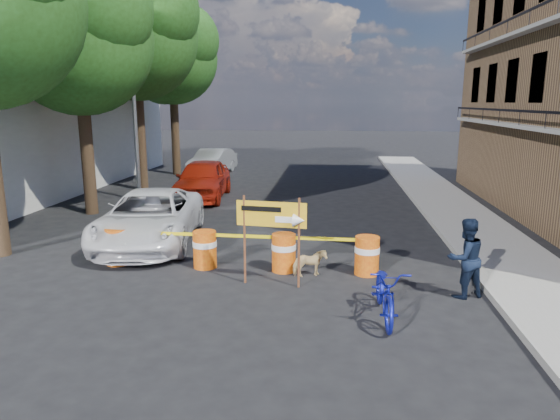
% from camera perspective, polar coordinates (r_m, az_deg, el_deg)
% --- Properties ---
extents(ground, '(120.00, 120.00, 0.00)m').
position_cam_1_polar(ground, '(10.62, -4.05, -9.52)').
color(ground, black).
rests_on(ground, ground).
extents(sidewalk_east, '(2.40, 40.00, 0.15)m').
position_cam_1_polar(sidewalk_east, '(16.77, 21.18, -1.88)').
color(sidewalk_east, gray).
rests_on(sidewalk_east, ground).
extents(tree_mid_a, '(5.25, 5.00, 8.68)m').
position_cam_1_polar(tree_mid_a, '(18.86, -21.92, 17.74)').
color(tree_mid_a, '#332316').
rests_on(tree_mid_a, ground).
extents(tree_mid_b, '(5.67, 5.40, 9.62)m').
position_cam_1_polar(tree_mid_b, '(23.47, -16.12, 18.63)').
color(tree_mid_b, '#332316').
rests_on(tree_mid_b, ground).
extents(tree_far, '(5.04, 4.80, 8.84)m').
position_cam_1_polar(tree_far, '(28.12, -12.13, 16.68)').
color(tree_far, '#332316').
rests_on(tree_far, ground).
extents(streetlamp, '(1.25, 0.18, 8.00)m').
position_cam_1_polar(streetlamp, '(20.69, -16.26, 13.03)').
color(streetlamp, gray).
rests_on(streetlamp, ground).
extents(barrel_far_left, '(0.58, 0.58, 0.90)m').
position_cam_1_polar(barrel_far_left, '(12.94, -18.09, -3.88)').
color(barrel_far_left, red).
rests_on(barrel_far_left, ground).
extents(barrel_mid_left, '(0.58, 0.58, 0.90)m').
position_cam_1_polar(barrel_mid_left, '(12.19, -8.59, -4.38)').
color(barrel_mid_left, red).
rests_on(barrel_mid_left, ground).
extents(barrel_mid_right, '(0.58, 0.58, 0.90)m').
position_cam_1_polar(barrel_mid_right, '(11.80, 0.43, -4.79)').
color(barrel_mid_right, red).
rests_on(barrel_mid_right, ground).
extents(barrel_far_right, '(0.58, 0.58, 0.90)m').
position_cam_1_polar(barrel_far_right, '(11.76, 9.91, -5.06)').
color(barrel_far_right, red).
rests_on(barrel_far_right, ground).
extents(detour_sign, '(1.53, 0.37, 1.98)m').
position_cam_1_polar(detour_sign, '(10.58, 0.09, -1.29)').
color(detour_sign, '#592D19').
rests_on(detour_sign, ground).
extents(pedestrian, '(0.99, 0.89, 1.66)m').
position_cam_1_polar(pedestrian, '(10.84, 20.42, -5.17)').
color(pedestrian, black).
rests_on(pedestrian, ground).
extents(bicycle, '(0.73, 1.07, 2.00)m').
position_cam_1_polar(bicycle, '(9.35, 12.07, -6.33)').
color(bicycle, '#141CA5').
rests_on(bicycle, ground).
extents(dog, '(0.82, 0.56, 0.64)m').
position_cam_1_polar(dog, '(11.50, 3.41, -6.09)').
color(dog, '#D5B77A').
rests_on(dog, ground).
extents(suv_white, '(3.09, 5.56, 1.47)m').
position_cam_1_polar(suv_white, '(14.51, -14.67, -0.87)').
color(suv_white, silver).
rests_on(suv_white, ground).
extents(sedan_red, '(2.23, 4.85, 1.61)m').
position_cam_1_polar(sedan_red, '(20.80, -8.85, 3.49)').
color(sedan_red, '#A81F0E').
rests_on(sedan_red, ground).
extents(sedan_silver, '(2.04, 4.42, 1.40)m').
position_cam_1_polar(sedan_silver, '(27.78, -7.73, 5.49)').
color(sedan_silver, '#A3A6AA').
rests_on(sedan_silver, ground).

